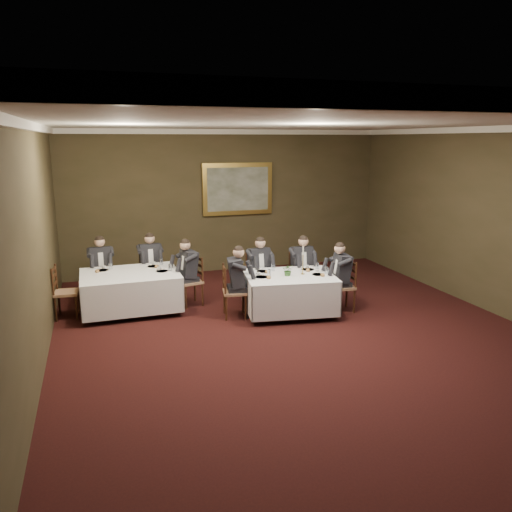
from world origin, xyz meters
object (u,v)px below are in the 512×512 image
diner_sec_backleft (102,275)px  chair_sec_backright (151,282)px  diner_sec_backright (151,271)px  chair_sec_endleft (67,303)px  chair_sec_backleft (103,286)px  diner_main_backright (301,275)px  centerpiece (288,270)px  chair_main_backright (301,285)px  diner_main_endright (342,285)px  chair_sec_endright (191,291)px  chair_main_endright (342,296)px  diner_main_backleft (259,277)px  diner_main_endleft (235,290)px  diner_sec_endright (190,280)px  chair_main_backleft (258,288)px  painting (238,189)px  chair_main_endleft (234,302)px  candlestick (303,264)px  table_main (289,291)px  table_second (131,289)px

diner_sec_backleft → chair_sec_backright: 1.02m
diner_sec_backright → chair_sec_endleft: (-1.66, -0.96, -0.23)m
chair_sec_backleft → chair_sec_endleft: 1.17m
diner_main_backright → centerpiece: (-0.61, -0.81, 0.37)m
chair_main_backright → centerpiece: chair_main_backright is taller
diner_main_endright → chair_sec_endright: 3.01m
diner_main_backright → diner_sec_backleft: bearing=-16.4°
chair_main_endright → diner_main_backright: bearing=33.0°
diner_main_backleft → centerpiece: size_ratio=5.77×
diner_main_backleft → diner_main_endleft: bearing=40.4°
diner_sec_endright → chair_sec_endleft: 2.35m
chair_main_backright → diner_main_endright: (0.47, -0.94, 0.23)m
diner_main_endleft → chair_sec_endright: 1.17m
diner_sec_backleft → diner_sec_endright: size_ratio=1.00×
chair_main_backleft → painting: painting is taller
diner_main_endright → chair_main_endleft: bearing=87.2°
chair_main_backleft → chair_sec_backleft: size_ratio=1.00×
chair_sec_endright → candlestick: candlestick is taller
diner_main_backright → centerpiece: 1.08m
chair_main_endright → candlestick: candlestick is taller
diner_main_backright → diner_sec_backleft: 4.13m
diner_sec_backright → centerpiece: 3.13m
painting → diner_main_endleft: bearing=-107.0°
diner_main_backleft → chair_main_backright: bearing=166.3°
chair_main_backright → chair_sec_backleft: 4.13m
diner_main_endleft → diner_sec_backright: size_ratio=1.00×
chair_sec_backleft → chair_sec_endright: (1.68, -0.93, 0.00)m
chair_sec_backleft → chair_sec_backright: size_ratio=1.00×
table_main → table_second: same height
diner_main_endleft → diner_main_endright: bearing=90.8°
chair_sec_backleft → chair_sec_backright: bearing=179.9°
diner_main_endright → diner_sec_backleft: size_ratio=1.00×
chair_main_endleft → diner_sec_backleft: bearing=-119.4°
chair_main_backright → chair_main_endleft: 1.73m
chair_main_endleft → centerpiece: chair_main_endleft is taller
chair_sec_backleft → diner_main_backright: bearing=161.5°
table_main → table_second: bearing=159.2°
diner_main_endleft → diner_sec_endright: size_ratio=1.00×
chair_sec_endright → painting: painting is taller
chair_main_backleft → painting: size_ratio=0.56×
diner_main_endright → diner_sec_endright: same height
chair_sec_backleft → diner_sec_backright: (1.00, -0.00, 0.23)m
diner_main_endright → diner_sec_backleft: (-4.41, 2.17, 0.00)m
table_second → diner_sec_backleft: diner_sec_backleft is taller
chair_sec_backright → candlestick: 3.41m
chair_main_backleft → diner_main_backright: diner_main_backright is taller
diner_main_backright → candlestick: diner_main_backright is taller
chair_main_endleft → chair_sec_endright: size_ratio=1.00×
chair_main_backleft → table_second: bearing=-9.7°
diner_main_endleft → diner_sec_endright: bearing=-135.5°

